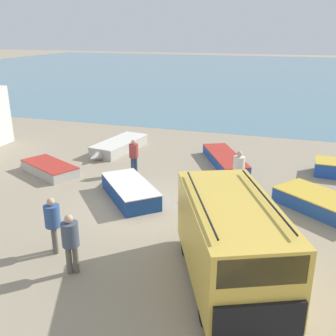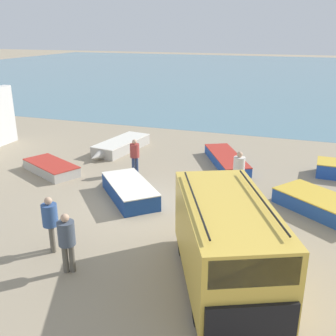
# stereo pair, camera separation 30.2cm
# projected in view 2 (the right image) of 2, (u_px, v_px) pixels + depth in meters

# --- Properties ---
(ground_plane) EXTENTS (200.00, 200.00, 0.00)m
(ground_plane) POSITION_uv_depth(u_px,v_px,m) (139.00, 204.00, 15.49)
(ground_plane) COLOR gray
(sea_water) EXTENTS (120.00, 80.00, 0.01)m
(sea_water) POSITION_uv_depth(u_px,v_px,m) (270.00, 73.00, 61.74)
(sea_water) COLOR slate
(sea_water) RESTS_ON ground_plane
(parked_van) EXTENTS (3.94, 5.36, 2.51)m
(parked_van) POSITION_uv_depth(u_px,v_px,m) (226.00, 241.00, 10.24)
(parked_van) COLOR gold
(parked_van) RESTS_ON ground_plane
(fishing_rowboat_0) EXTENTS (3.75, 2.59, 0.49)m
(fishing_rowboat_0) POSITION_uv_depth(u_px,v_px,m) (50.00, 167.00, 18.86)
(fishing_rowboat_0) COLOR #ADA89E
(fishing_rowboat_0) RESTS_ON ground_plane
(fishing_rowboat_3) EXTENTS (3.47, 3.70, 0.67)m
(fishing_rowboat_3) POSITION_uv_depth(u_px,v_px,m) (128.00, 189.00, 16.04)
(fishing_rowboat_3) COLOR navy
(fishing_rowboat_3) RESTS_ON ground_plane
(fishing_rowboat_4) EXTENTS (3.10, 4.94, 0.50)m
(fishing_rowboat_4) POSITION_uv_depth(u_px,v_px,m) (227.00, 161.00, 19.79)
(fishing_rowboat_4) COLOR #234CA3
(fishing_rowboat_4) RESTS_ON ground_plane
(fishing_rowboat_5) EXTENTS (2.01, 4.76, 0.59)m
(fishing_rowboat_5) POSITION_uv_depth(u_px,v_px,m) (120.00, 146.00, 22.13)
(fishing_rowboat_5) COLOR #ADA89E
(fishing_rowboat_5) RESTS_ON ground_plane
(fishing_rowboat_6) EXTENTS (4.12, 3.46, 0.60)m
(fishing_rowboat_6) POSITION_uv_depth(u_px,v_px,m) (326.00, 206.00, 14.59)
(fishing_rowboat_6) COLOR #234CA3
(fishing_rowboat_6) RESTS_ON ground_plane
(fisherman_0) EXTENTS (0.47, 0.47, 1.80)m
(fisherman_0) POSITION_uv_depth(u_px,v_px,m) (50.00, 219.00, 11.89)
(fisherman_0) COLOR #5B564C
(fisherman_0) RESTS_ON ground_plane
(fisherman_1) EXTENTS (0.44, 0.44, 1.67)m
(fisherman_1) POSITION_uv_depth(u_px,v_px,m) (135.00, 153.00, 18.46)
(fisherman_1) COLOR navy
(fisherman_1) RESTS_ON ground_plane
(fisherman_2) EXTENTS (0.48, 0.48, 1.81)m
(fisherman_2) POSITION_uv_depth(u_px,v_px,m) (239.00, 168.00, 16.21)
(fisherman_2) COLOR #38383D
(fisherman_2) RESTS_ON ground_plane
(fisherman_3) EXTENTS (0.48, 0.48, 1.81)m
(fisherman_3) POSITION_uv_depth(u_px,v_px,m) (67.00, 238.00, 10.83)
(fisherman_3) COLOR #5B564C
(fisherman_3) RESTS_ON ground_plane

